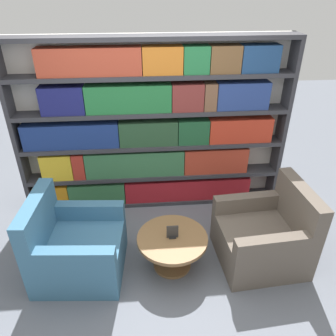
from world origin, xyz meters
The scene contains 6 objects.
ground_plane centered at (0.00, 0.00, 0.00)m, with size 14.00×14.00×0.00m, color slate.
bookshelf centered at (-0.02, 1.32, 1.05)m, with size 3.31×0.30×2.16m.
armchair_left centered at (-0.87, 0.13, 0.30)m, with size 0.92×0.87×0.89m.
armchair_right centered at (1.12, 0.13, 0.30)m, with size 0.92×0.87×0.89m.
coffee_table centered at (0.13, 0.10, 0.29)m, with size 0.73×0.73×0.40m.
table_sign centered at (0.13, 0.10, 0.46)m, with size 0.12×0.06×0.15m.
Camera 1 is at (-0.13, -2.41, 2.69)m, focal length 35.00 mm.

